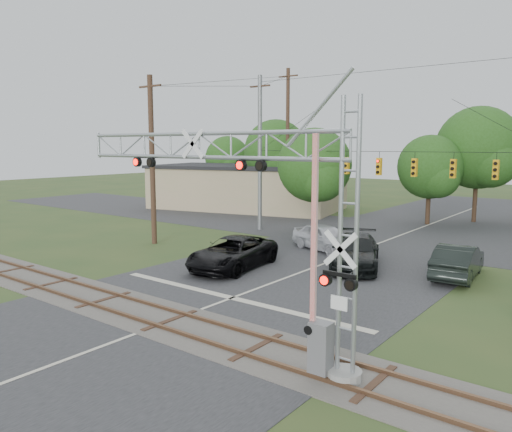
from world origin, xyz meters
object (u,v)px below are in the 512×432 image
Objects in this scene: sedan_silver at (325,237)px; commercial_building at (247,187)px; pickup_black at (233,253)px; car_dark at (356,252)px; traffic_signal_span at (393,158)px; crossing_gantry at (248,201)px.

commercial_building is at bearing 72.92° from sedan_silver.
pickup_black is 7.05m from sedan_silver.
traffic_signal_span is at bearing 73.55° from car_dark.
traffic_signal_span is at bearing -14.70° from sedan_silver.
traffic_signal_span reaches higher than sedan_silver.
crossing_gantry is at bearing -64.65° from commercial_building.
car_dark is 1.22× the size of sedan_silver.
car_dark is 0.28× the size of commercial_building.
pickup_black is (-4.21, -10.50, -4.79)m from traffic_signal_span.
pickup_black is 25.18m from commercial_building.
crossing_gantry is 1.91× the size of pickup_black.
car_dark is at bearing 100.78° from crossing_gantry.
traffic_signal_span is at bearing 99.49° from crossing_gantry.
crossing_gantry reaches higher than car_dark.
commercial_building is at bearing 128.64° from crossing_gantry.
commercial_building reaches higher than car_dark.
pickup_black is at bearing -66.42° from commercial_building.
commercial_building is at bearing 153.53° from traffic_signal_span.
crossing_gantry reaches higher than pickup_black.
traffic_signal_span is 3.32× the size of car_dark.
traffic_signal_span is 6.57m from sedan_silver.
crossing_gantry is 0.55× the size of commercial_building.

